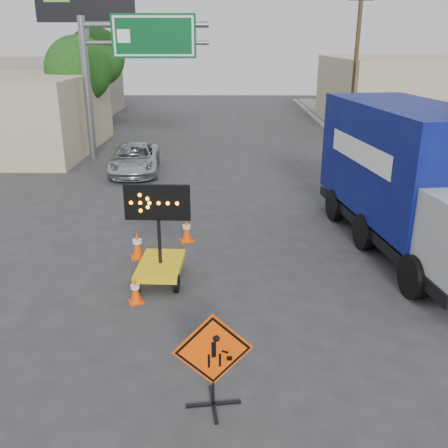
{
  "coord_description": "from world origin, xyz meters",
  "views": [
    {
      "loc": [
        0.44,
        -7.18,
        5.68
      ],
      "look_at": [
        0.34,
        3.44,
        1.77
      ],
      "focal_mm": 40.0,
      "sensor_mm": 36.0,
      "label": 1
    }
  ],
  "objects_px": {
    "construction_sign": "(213,359)",
    "arrow_board": "(160,259)",
    "pickup_truck": "(135,159)",
    "box_truck": "(411,187)"
  },
  "relations": [
    {
      "from": "pickup_truck",
      "to": "arrow_board",
      "type": "bearing_deg",
      "value": -82.44
    },
    {
      "from": "arrow_board",
      "to": "box_truck",
      "type": "xyz_separation_m",
      "value": [
        6.83,
        2.21,
        1.26
      ]
    },
    {
      "from": "construction_sign",
      "to": "pickup_truck",
      "type": "height_order",
      "value": "construction_sign"
    },
    {
      "from": "construction_sign",
      "to": "arrow_board",
      "type": "bearing_deg",
      "value": 99.59
    },
    {
      "from": "arrow_board",
      "to": "box_truck",
      "type": "bearing_deg",
      "value": 20.27
    },
    {
      "from": "construction_sign",
      "to": "arrow_board",
      "type": "height_order",
      "value": "arrow_board"
    },
    {
      "from": "arrow_board",
      "to": "pickup_truck",
      "type": "height_order",
      "value": "arrow_board"
    },
    {
      "from": "pickup_truck",
      "to": "box_truck",
      "type": "distance_m",
      "value": 12.89
    },
    {
      "from": "arrow_board",
      "to": "pickup_truck",
      "type": "bearing_deg",
      "value": 105.66
    },
    {
      "from": "box_truck",
      "to": "construction_sign",
      "type": "bearing_deg",
      "value": -136.13
    }
  ]
}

